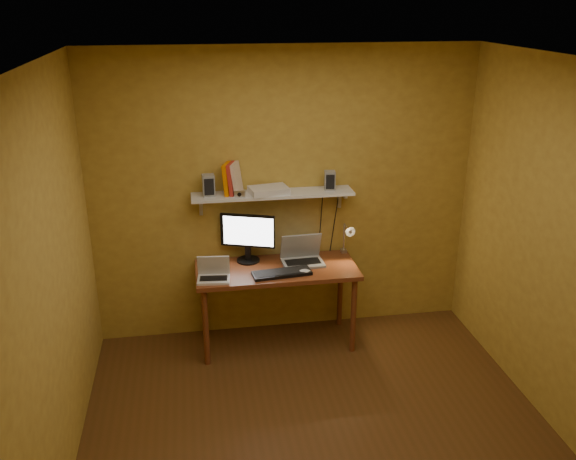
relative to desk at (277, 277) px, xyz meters
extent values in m
cube|color=#543115|center=(0.12, -1.28, -0.67)|extent=(3.40, 3.20, 0.02)
cube|color=silver|center=(0.12, -1.28, 1.95)|extent=(3.40, 3.20, 0.02)
cube|color=#B49537|center=(0.12, 0.33, 0.64)|extent=(3.40, 0.02, 2.60)
cube|color=#B49537|center=(0.12, -2.89, 0.64)|extent=(3.40, 0.02, 2.60)
cube|color=#B49537|center=(-1.59, -1.28, 0.64)|extent=(0.02, 3.20, 2.60)
cube|color=#B49537|center=(1.83, -1.28, 0.64)|extent=(0.02, 3.20, 2.60)
cube|color=maroon|center=(0.00, 0.00, 0.07)|extent=(1.40, 0.60, 0.04)
cylinder|color=maroon|center=(-0.64, -0.24, -0.31)|extent=(0.05, 0.05, 0.71)
cylinder|color=maroon|center=(0.64, -0.24, -0.31)|extent=(0.05, 0.05, 0.71)
cylinder|color=maroon|center=(-0.64, 0.24, -0.31)|extent=(0.05, 0.05, 0.71)
cylinder|color=maroon|center=(0.64, 0.24, -0.31)|extent=(0.05, 0.05, 0.71)
cube|color=silver|center=(0.00, 0.19, 0.70)|extent=(1.40, 0.25, 0.02)
cube|color=silver|center=(-0.62, 0.30, 0.60)|extent=(0.03, 0.03, 0.18)
cube|color=silver|center=(0.62, 0.30, 0.60)|extent=(0.03, 0.03, 0.18)
cylinder|color=black|center=(-0.23, 0.19, 0.09)|extent=(0.26, 0.26, 0.01)
cube|color=black|center=(-0.23, 0.19, 0.17)|extent=(0.06, 0.05, 0.15)
cube|color=black|center=(-0.23, 0.19, 0.37)|extent=(0.47, 0.19, 0.30)
cube|color=white|center=(-0.23, 0.17, 0.37)|extent=(0.42, 0.15, 0.26)
cube|color=gray|center=(0.24, 0.05, 0.10)|extent=(0.37, 0.27, 0.02)
cube|color=black|center=(0.24, 0.05, 0.11)|extent=(0.31, 0.16, 0.00)
cube|color=gray|center=(0.24, 0.13, 0.22)|extent=(0.36, 0.12, 0.24)
cube|color=#141E40|center=(0.24, 0.13, 0.22)|extent=(0.32, 0.09, 0.20)
cube|color=silver|center=(-0.55, -0.17, 0.10)|extent=(0.28, 0.21, 0.02)
cube|color=black|center=(-0.55, -0.17, 0.11)|extent=(0.24, 0.12, 0.00)
cube|color=silver|center=(-0.55, -0.10, 0.19)|extent=(0.27, 0.09, 0.18)
cube|color=black|center=(-0.55, -0.10, 0.19)|extent=(0.24, 0.07, 0.15)
cube|color=black|center=(0.02, -0.14, 0.10)|extent=(0.51, 0.22, 0.03)
ellipsoid|color=silver|center=(0.22, -0.16, 0.11)|extent=(0.11, 0.08, 0.04)
cube|color=silver|center=(0.66, 0.24, 0.08)|extent=(0.05, 0.06, 0.08)
cylinder|color=silver|center=(0.66, 0.24, 0.23)|extent=(0.02, 0.02, 0.28)
cylinder|color=silver|center=(0.66, 0.16, 0.37)|extent=(0.01, 0.16, 0.01)
cone|color=silver|center=(0.66, 0.08, 0.37)|extent=(0.09, 0.09, 0.09)
sphere|color=#FFE0A5|center=(0.66, 0.06, 0.37)|extent=(0.04, 0.04, 0.04)
cube|color=gray|center=(-0.55, 0.20, 0.80)|extent=(0.11, 0.11, 0.18)
cube|color=gray|center=(0.50, 0.20, 0.79)|extent=(0.10, 0.10, 0.17)
cube|color=orange|center=(-0.38, 0.22, 0.84)|extent=(0.11, 0.19, 0.27)
cube|color=#AE2A20|center=(-0.34, 0.22, 0.84)|extent=(0.12, 0.19, 0.27)
cube|color=beige|center=(-0.31, 0.22, 0.84)|extent=(0.13, 0.20, 0.27)
cube|color=silver|center=(-0.29, 0.12, 0.74)|extent=(0.10, 0.06, 0.05)
cylinder|color=black|center=(-0.29, 0.10, 0.74)|extent=(0.04, 0.03, 0.03)
cube|color=silver|center=(-0.04, 0.18, 0.74)|extent=(0.36, 0.27, 0.05)
camera|label=1|loc=(-0.69, -4.77, 2.29)|focal=38.00mm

